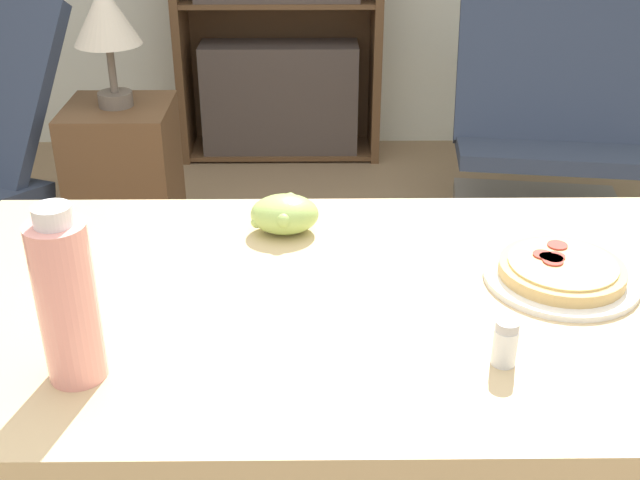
{
  "coord_description": "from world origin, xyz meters",
  "views": [
    {
      "loc": [
        -0.03,
        -1.06,
        1.38
      ],
      "look_at": [
        -0.02,
        0.07,
        0.79
      ],
      "focal_mm": 45.0,
      "sensor_mm": 36.0,
      "label": 1
    }
  ],
  "objects_px": {
    "side_table": "(126,186)",
    "salt_shaker": "(505,343)",
    "grape_bunch": "(284,214)",
    "table_lamp": "(106,20)",
    "drink_bottle": "(67,300)",
    "bookshelf": "(278,15)",
    "lounge_chair_far": "(546,159)",
    "pizza_on_plate": "(561,273)"
  },
  "relations": [
    {
      "from": "lounge_chair_far",
      "to": "side_table",
      "type": "xyz_separation_m",
      "value": [
        -1.48,
        -0.21,
        -0.0
      ]
    },
    {
      "from": "pizza_on_plate",
      "to": "salt_shaker",
      "type": "relative_size",
      "value": 3.62
    },
    {
      "from": "lounge_chair_far",
      "to": "drink_bottle",
      "type": "bearing_deg",
      "value": -114.23
    },
    {
      "from": "drink_bottle",
      "to": "side_table",
      "type": "distance_m",
      "value": 1.75
    },
    {
      "from": "pizza_on_plate",
      "to": "grape_bunch",
      "type": "height_order",
      "value": "grape_bunch"
    },
    {
      "from": "table_lamp",
      "to": "grape_bunch",
      "type": "bearing_deg",
      "value": -64.41
    },
    {
      "from": "side_table",
      "to": "lounge_chair_far",
      "type": "bearing_deg",
      "value": 8.19
    },
    {
      "from": "side_table",
      "to": "table_lamp",
      "type": "distance_m",
      "value": 0.55
    },
    {
      "from": "grape_bunch",
      "to": "salt_shaker",
      "type": "relative_size",
      "value": 1.79
    },
    {
      "from": "bookshelf",
      "to": "table_lamp",
      "type": "relative_size",
      "value": 3.61
    },
    {
      "from": "drink_bottle",
      "to": "bookshelf",
      "type": "bearing_deg",
      "value": 86.37
    },
    {
      "from": "drink_bottle",
      "to": "salt_shaker",
      "type": "distance_m",
      "value": 0.58
    },
    {
      "from": "grape_bunch",
      "to": "bookshelf",
      "type": "xyz_separation_m",
      "value": [
        -0.09,
        2.23,
        -0.13
      ]
    },
    {
      "from": "bookshelf",
      "to": "table_lamp",
      "type": "distance_m",
      "value": 1.14
    },
    {
      "from": "drink_bottle",
      "to": "salt_shaker",
      "type": "bearing_deg",
      "value": 1.92
    },
    {
      "from": "side_table",
      "to": "salt_shaker",
      "type": "bearing_deg",
      "value": -61.06
    },
    {
      "from": "grape_bunch",
      "to": "salt_shaker",
      "type": "distance_m",
      "value": 0.5
    },
    {
      "from": "salt_shaker",
      "to": "side_table",
      "type": "height_order",
      "value": "salt_shaker"
    },
    {
      "from": "grape_bunch",
      "to": "bookshelf",
      "type": "relative_size",
      "value": 0.09
    },
    {
      "from": "pizza_on_plate",
      "to": "lounge_chair_far",
      "type": "height_order",
      "value": "lounge_chair_far"
    },
    {
      "from": "lounge_chair_far",
      "to": "table_lamp",
      "type": "distance_m",
      "value": 1.6
    },
    {
      "from": "grape_bunch",
      "to": "lounge_chair_far",
      "type": "xyz_separation_m",
      "value": [
        0.9,
        1.43,
        -0.48
      ]
    },
    {
      "from": "pizza_on_plate",
      "to": "bookshelf",
      "type": "height_order",
      "value": "bookshelf"
    },
    {
      "from": "salt_shaker",
      "to": "side_table",
      "type": "bearing_deg",
      "value": 118.94
    },
    {
      "from": "grape_bunch",
      "to": "table_lamp",
      "type": "bearing_deg",
      "value": 115.59
    },
    {
      "from": "salt_shaker",
      "to": "grape_bunch",
      "type": "bearing_deg",
      "value": 127.94
    },
    {
      "from": "grape_bunch",
      "to": "lounge_chair_far",
      "type": "bearing_deg",
      "value": 57.72
    },
    {
      "from": "pizza_on_plate",
      "to": "drink_bottle",
      "type": "height_order",
      "value": "drink_bottle"
    },
    {
      "from": "drink_bottle",
      "to": "table_lamp",
      "type": "relative_size",
      "value": 0.65
    },
    {
      "from": "drink_bottle",
      "to": "table_lamp",
      "type": "distance_m",
      "value": 1.66
    },
    {
      "from": "grape_bunch",
      "to": "side_table",
      "type": "height_order",
      "value": "grape_bunch"
    },
    {
      "from": "bookshelf",
      "to": "side_table",
      "type": "bearing_deg",
      "value": -115.69
    },
    {
      "from": "drink_bottle",
      "to": "side_table",
      "type": "relative_size",
      "value": 0.44
    },
    {
      "from": "side_table",
      "to": "table_lamp",
      "type": "relative_size",
      "value": 1.47
    },
    {
      "from": "drink_bottle",
      "to": "salt_shaker",
      "type": "relative_size",
      "value": 3.66
    },
    {
      "from": "lounge_chair_far",
      "to": "bookshelf",
      "type": "height_order",
      "value": "bookshelf"
    },
    {
      "from": "salt_shaker",
      "to": "table_lamp",
      "type": "relative_size",
      "value": 0.18
    },
    {
      "from": "grape_bunch",
      "to": "table_lamp",
      "type": "relative_size",
      "value": 0.32
    },
    {
      "from": "pizza_on_plate",
      "to": "lounge_chair_far",
      "type": "bearing_deg",
      "value": 74.22
    },
    {
      "from": "drink_bottle",
      "to": "bookshelf",
      "type": "xyz_separation_m",
      "value": [
        0.17,
        2.64,
        -0.21
      ]
    },
    {
      "from": "grape_bunch",
      "to": "side_table",
      "type": "xyz_separation_m",
      "value": [
        -0.58,
        1.21,
        -0.48
      ]
    },
    {
      "from": "salt_shaker",
      "to": "table_lamp",
      "type": "bearing_deg",
      "value": 118.94
    }
  ]
}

